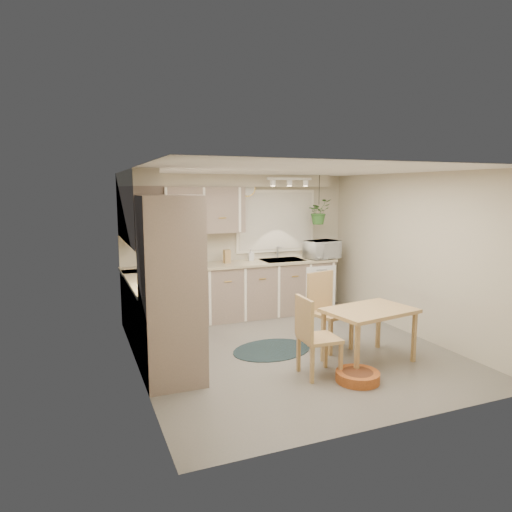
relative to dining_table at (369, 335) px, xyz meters
name	(u,v)px	position (x,y,z in m)	size (l,w,h in m)	color
floor	(291,351)	(-0.73, 0.70, -0.34)	(4.20, 4.20, 0.00)	slate
ceiling	(294,170)	(-0.73, 0.70, 2.06)	(4.20, 4.20, 0.00)	silver
wall_back	(239,245)	(-0.73, 2.80, 0.86)	(4.00, 0.04, 2.40)	beige
wall_front	(398,299)	(-0.73, -1.40, 0.86)	(4.00, 0.04, 2.40)	beige
wall_left	(136,274)	(-2.73, 0.70, 0.86)	(0.04, 4.20, 2.40)	beige
wall_right	(414,255)	(1.27, 0.70, 0.86)	(0.04, 4.20, 2.40)	beige
base_cab_left	(152,315)	(-2.43, 1.57, 0.11)	(0.60, 1.85, 0.90)	gray
base_cab_back	(234,292)	(-0.93, 2.50, 0.11)	(3.60, 0.60, 0.90)	gray
counter_left	(152,281)	(-2.42, 1.57, 0.58)	(0.64, 1.89, 0.04)	beige
counter_back	(234,264)	(-0.93, 2.49, 0.58)	(3.64, 0.64, 0.04)	beige
oven_stack	(172,291)	(-2.41, 0.32, 0.71)	(0.65, 0.65, 2.10)	gray
wall_oven_face	(200,288)	(-2.09, 0.32, 0.71)	(0.02, 0.56, 0.58)	white
upper_cab_left	(138,214)	(-2.56, 1.70, 1.48)	(0.35, 2.00, 0.75)	gray
upper_cab_back	(183,210)	(-1.73, 2.62, 1.48)	(2.00, 0.35, 0.75)	gray
soffit_left	(135,179)	(-2.58, 1.70, 1.96)	(0.30, 2.00, 0.20)	beige
soffit_back	(230,181)	(-0.93, 2.65, 1.96)	(3.60, 0.30, 0.20)	beige
cooktop	(160,288)	(-2.41, 1.00, 0.60)	(0.52, 0.58, 0.02)	white
range_hood	(158,252)	(-2.43, 1.00, 1.06)	(0.40, 0.60, 0.14)	white
window_blinds	(276,221)	(-0.03, 2.77, 1.26)	(1.40, 0.02, 1.00)	white
window_frame	(276,221)	(-0.03, 2.78, 1.26)	(1.50, 0.02, 1.10)	white
sink	(282,262)	(-0.03, 2.50, 0.56)	(0.70, 0.48, 0.10)	#A7A9AF
dishwasher_front	(321,290)	(0.57, 2.19, 0.08)	(0.58, 0.01, 0.83)	white
track_light_bar	(289,179)	(-0.03, 2.25, 1.99)	(0.80, 0.04, 0.04)	white
wall_clock	(247,188)	(-0.58, 2.77, 1.84)	(0.30, 0.30, 0.03)	#E1B84F
dining_table	(369,335)	(0.00, 0.00, 0.00)	(1.09, 0.72, 0.68)	tan
chair_left	(320,336)	(-0.79, -0.14, 0.13)	(0.44, 0.44, 0.95)	tan
chair_back	(331,311)	(-0.19, 0.60, 0.18)	(0.48, 0.48, 1.03)	tan
braided_rug	(272,350)	(-0.97, 0.82, -0.34)	(1.11, 0.83, 0.01)	black
pet_bed	(358,377)	(-0.47, -0.47, -0.28)	(0.50, 0.50, 0.11)	#BD5B25
microwave	(322,248)	(0.70, 2.40, 0.79)	(0.58, 0.32, 0.39)	white
soap_bottle	(251,258)	(-0.56, 2.65, 0.64)	(0.09, 0.20, 0.09)	white
hanging_plant	(319,215)	(0.62, 2.40, 1.38)	(0.40, 0.44, 0.34)	#34692A
coffee_maker	(179,257)	(-1.84, 2.50, 0.76)	(0.18, 0.22, 0.32)	black
toaster	(196,261)	(-1.56, 2.52, 0.68)	(0.26, 0.15, 0.16)	#A7A9AF
knife_block	(227,256)	(-1.03, 2.55, 0.71)	(0.10, 0.10, 0.22)	tan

